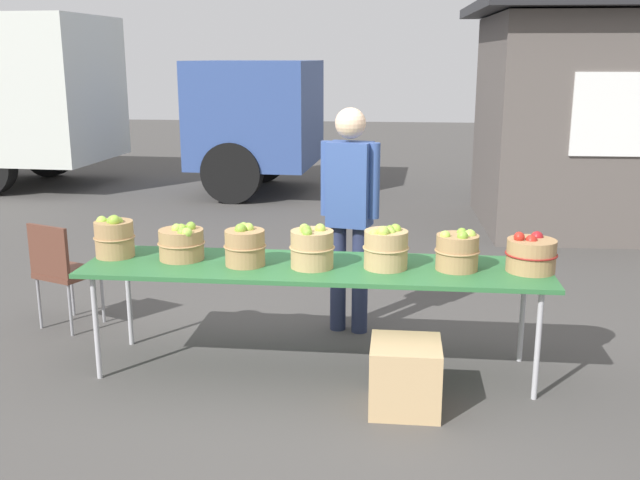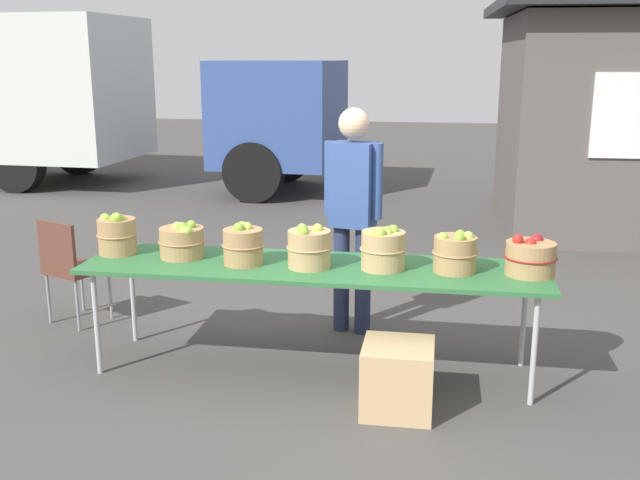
% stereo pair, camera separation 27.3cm
% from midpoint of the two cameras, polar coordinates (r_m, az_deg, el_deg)
% --- Properties ---
extents(ground_plane, '(40.00, 40.00, 0.00)m').
position_cam_midpoint_polar(ground_plane, '(5.15, 0.99, -10.03)').
color(ground_plane, '#474442').
extents(market_table, '(3.10, 0.76, 0.75)m').
position_cam_midpoint_polar(market_table, '(4.90, 1.02, -2.37)').
color(market_table, '#2D6B38').
rests_on(market_table, ground).
extents(apple_basket_green_0, '(0.29, 0.29, 0.31)m').
position_cam_midpoint_polar(apple_basket_green_0, '(5.31, -14.14, 0.42)').
color(apple_basket_green_0, '#A87F51').
rests_on(apple_basket_green_0, market_table).
extents(apple_basket_green_1, '(0.33, 0.33, 0.26)m').
position_cam_midpoint_polar(apple_basket_green_1, '(5.12, -9.21, -0.11)').
color(apple_basket_green_1, '#A87F51').
rests_on(apple_basket_green_1, market_table).
extents(apple_basket_green_2, '(0.29, 0.29, 0.29)m').
position_cam_midpoint_polar(apple_basket_green_2, '(4.91, -4.45, -0.38)').
color(apple_basket_green_2, '#A87F51').
rests_on(apple_basket_green_2, market_table).
extents(apple_basket_green_3, '(0.30, 0.30, 0.30)m').
position_cam_midpoint_polar(apple_basket_green_3, '(4.81, 0.76, -0.59)').
color(apple_basket_green_3, tan).
rests_on(apple_basket_green_3, market_table).
extents(apple_basket_green_4, '(0.31, 0.31, 0.30)m').
position_cam_midpoint_polar(apple_basket_green_4, '(4.80, 6.57, -0.68)').
color(apple_basket_green_4, tan).
rests_on(apple_basket_green_4, market_table).
extents(apple_basket_green_5, '(0.30, 0.30, 0.28)m').
position_cam_midpoint_polar(apple_basket_green_5, '(4.82, 12.10, -1.00)').
color(apple_basket_green_5, '#A87F51').
rests_on(apple_basket_green_5, market_table).
extents(apple_basket_red_0, '(0.34, 0.34, 0.27)m').
position_cam_midpoint_polar(apple_basket_red_0, '(4.89, 17.63, -1.30)').
color(apple_basket_red_0, '#A87F51').
rests_on(apple_basket_red_0, market_table).
extents(vendor_adult, '(0.45, 0.29, 1.74)m').
position_cam_midpoint_polar(vendor_adult, '(5.55, 4.00, 2.86)').
color(vendor_adult, '#262D4C').
rests_on(vendor_adult, ground).
extents(box_truck, '(7.79, 2.51, 2.75)m').
position_cam_midpoint_polar(box_truck, '(13.04, -18.26, 10.69)').
color(box_truck, silver).
rests_on(box_truck, ground).
extents(food_kiosk, '(3.58, 3.00, 2.74)m').
position_cam_midpoint_polar(food_kiosk, '(9.80, 24.07, 8.67)').
color(food_kiosk, '#59514C').
rests_on(food_kiosk, ground).
extents(folding_chair, '(0.52, 0.52, 0.86)m').
position_cam_midpoint_polar(folding_chair, '(6.12, -17.73, -1.73)').
color(folding_chair, brown).
rests_on(folding_chair, ground).
extents(produce_crate, '(0.43, 0.43, 0.43)m').
position_cam_midpoint_polar(produce_crate, '(4.55, 7.82, -10.63)').
color(produce_crate, tan).
rests_on(produce_crate, ground).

